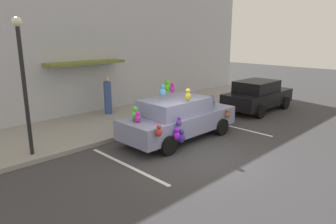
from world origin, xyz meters
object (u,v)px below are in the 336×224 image
Objects in this scene: pedestrian_near_shopfront at (108,97)px; street_lamp_post at (23,74)px; plush_covered_car at (179,118)px; parked_sedan_behind at (258,95)px; teddy_bear_on_sidewalk at (188,106)px.

street_lamp_post is at bearing -150.65° from pedestrian_near_shopfront.
plush_covered_car is at bearing -89.19° from pedestrian_near_shopfront.
street_lamp_post is 5.49m from pedestrian_near_shopfront.
street_lamp_post reaches higher than parked_sedan_behind.
parked_sedan_behind is 7.44m from pedestrian_near_shopfront.
street_lamp_post reaches higher than pedestrian_near_shopfront.
plush_covered_car is 1.11× the size of parked_sedan_behind.
pedestrian_near_shopfront reaches higher than parked_sedan_behind.
parked_sedan_behind is at bearing 1.67° from plush_covered_car.
teddy_bear_on_sidewalk is at bearing 1.28° from street_lamp_post.
pedestrian_near_shopfront is (-2.96, 2.39, 0.53)m from teddy_bear_on_sidewalk.
street_lamp_post is at bearing 157.50° from plush_covered_car.
plush_covered_car is 3.59m from teddy_bear_on_sidewalk.
parked_sedan_behind is 1.02× the size of street_lamp_post.
teddy_bear_on_sidewalk is 3.85m from pedestrian_near_shopfront.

